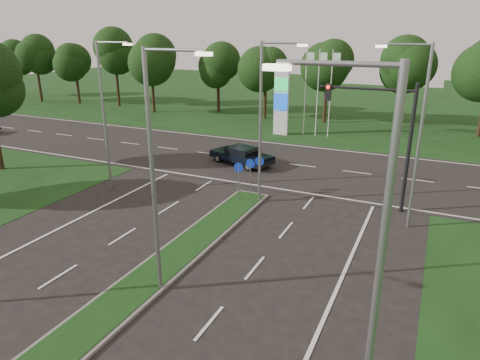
% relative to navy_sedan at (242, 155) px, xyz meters
% --- Properties ---
extents(verge_far, '(160.00, 50.00, 0.02)m').
position_rel_navy_sedan_xyz_m(verge_far, '(3.28, 32.58, -0.72)').
color(verge_far, black).
rests_on(verge_far, ground).
extents(cross_road, '(160.00, 12.00, 0.02)m').
position_rel_navy_sedan_xyz_m(cross_road, '(3.28, 1.58, -0.72)').
color(cross_road, black).
rests_on(cross_road, ground).
extents(median_kerb, '(2.00, 26.00, 0.12)m').
position_rel_navy_sedan_xyz_m(median_kerb, '(3.28, -18.42, -0.66)').
color(median_kerb, slate).
rests_on(median_kerb, ground).
extents(streetlight_median_near, '(2.53, 0.22, 9.00)m').
position_rel_navy_sedan_xyz_m(streetlight_median_near, '(4.28, -16.42, 4.36)').
color(streetlight_median_near, gray).
rests_on(streetlight_median_near, ground).
extents(streetlight_median_far, '(2.53, 0.22, 9.00)m').
position_rel_navy_sedan_xyz_m(streetlight_median_far, '(4.28, -6.42, 4.36)').
color(streetlight_median_far, gray).
rests_on(streetlight_median_far, ground).
extents(streetlight_left_far, '(2.53, 0.22, 9.00)m').
position_rel_navy_sedan_xyz_m(streetlight_left_far, '(-5.02, -8.42, 4.36)').
color(streetlight_left_far, gray).
rests_on(streetlight_left_far, ground).
extents(streetlight_right_far, '(2.53, 0.22, 9.00)m').
position_rel_navy_sedan_xyz_m(streetlight_right_far, '(12.08, -6.42, 4.36)').
color(streetlight_right_far, gray).
rests_on(streetlight_right_far, ground).
extents(streetlight_right_near, '(2.53, 0.22, 9.00)m').
position_rel_navy_sedan_xyz_m(streetlight_right_near, '(12.08, -20.42, 4.36)').
color(streetlight_right_near, gray).
rests_on(streetlight_right_near, ground).
extents(traffic_signal, '(5.10, 0.42, 7.00)m').
position_rel_navy_sedan_xyz_m(traffic_signal, '(10.47, -4.42, 3.93)').
color(traffic_signal, black).
rests_on(traffic_signal, ground).
extents(median_signs, '(1.16, 1.76, 2.38)m').
position_rel_navy_sedan_xyz_m(median_signs, '(3.28, -6.02, 0.99)').
color(median_signs, gray).
rests_on(median_signs, ground).
extents(gas_pylon, '(5.80, 1.26, 8.00)m').
position_rel_navy_sedan_xyz_m(gas_pylon, '(-0.50, 10.63, 2.47)').
color(gas_pylon, silver).
rests_on(gas_pylon, ground).
extents(treeline_far, '(6.00, 6.00, 9.90)m').
position_rel_navy_sedan_xyz_m(treeline_far, '(3.38, 17.52, 6.11)').
color(treeline_far, black).
rests_on(treeline_far, ground).
extents(navy_sedan, '(5.27, 3.46, 1.34)m').
position_rel_navy_sedan_xyz_m(navy_sedan, '(0.00, 0.00, 0.00)').
color(navy_sedan, black).
rests_on(navy_sedan, ground).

